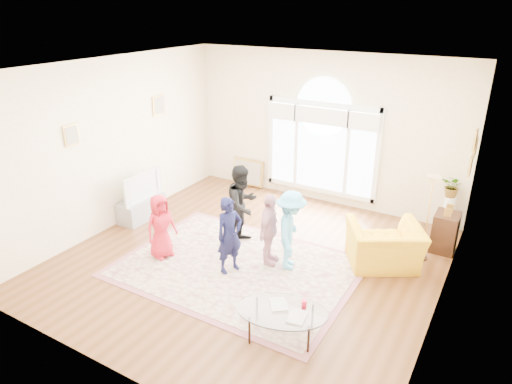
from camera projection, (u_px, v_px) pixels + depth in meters
The scene contains 18 objects.
ground at pixel (250, 260), 7.81m from camera, with size 6.00×6.00×0.00m, color #553115.
room_shell at pixel (320, 133), 9.46m from camera, with size 6.00×6.00×6.00m.
area_rug at pixel (237, 267), 7.57m from camera, with size 3.60×2.60×0.02m, color beige.
rug_border at pixel (237, 268), 7.57m from camera, with size 3.80×2.80×0.01m, color #97555D.
tv_console at pixel (142, 208), 9.25m from camera, with size 0.45×1.00×0.42m, color gray.
television at pixel (140, 186), 9.06m from camera, with size 0.17×1.00×0.58m.
coffee_table at pixel (282, 311), 5.87m from camera, with size 1.36×1.08×0.54m.
armchair at pixel (384, 246), 7.51m from camera, with size 1.13×0.99×0.74m, color gold.
side_cabinet at pixel (445, 232), 8.00m from camera, with size 0.40×0.50×0.70m, color black.
floor_lamp at pixel (432, 189), 7.37m from camera, with size 0.30×0.30×1.51m.
plant_pedestal at pixel (448, 214), 8.68m from camera, with size 0.20×0.20×0.70m, color white.
potted_plant at pixel (453, 186), 8.46m from camera, with size 0.39×0.34×0.43m, color #33722D.
leaning_picture at pixel (248, 186), 10.96m from camera, with size 0.80×0.05×0.62m, color tan.
child_red at pixel (161, 226), 7.69m from camera, with size 0.55×0.36×1.13m, color red.
child_navy at pixel (230, 235), 7.24m from camera, with size 0.47×0.31×1.28m, color #111335.
child_black at pixel (242, 205), 8.07m from camera, with size 0.72×0.56×1.47m, color black.
child_pink at pixel (269, 230), 7.46m from camera, with size 0.73×0.30×1.24m, color #D599A5.
child_blue at pixel (291, 231), 7.32m from camera, with size 0.87×0.50×1.34m, color #5BBCE8.
Camera 1 is at (3.51, -5.78, 4.09)m, focal length 32.00 mm.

